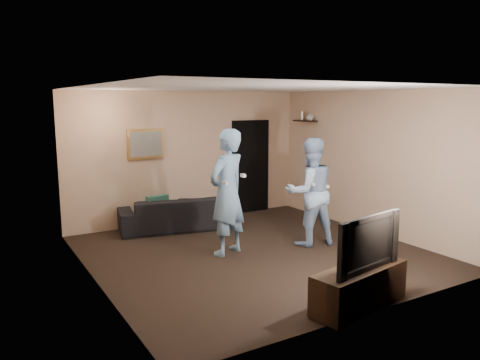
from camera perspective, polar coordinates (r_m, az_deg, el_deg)
ground at (r=7.60m, az=1.84°, el=-8.84°), size 5.00×5.00×0.00m
ceiling at (r=7.21m, az=1.95°, el=11.16°), size 5.00×5.00×0.04m
wall_back at (r=9.48m, az=-6.27°, el=2.85°), size 5.00×0.04×2.60m
wall_front at (r=5.39m, az=16.35°, el=-2.59°), size 5.00×0.04×2.60m
wall_left at (r=6.33m, az=-17.57°, el=-0.89°), size 0.04×5.00×2.60m
wall_right at (r=8.88m, az=15.63°, el=2.10°), size 0.04×5.00×2.60m
sofa at (r=8.96m, az=-7.78°, el=-4.01°), size 2.25×1.24×0.62m
throw_pillow at (r=8.79m, az=-10.03°, el=-3.19°), size 0.43×0.20×0.42m
painting_frame at (r=9.09m, az=-11.42°, el=4.33°), size 0.72×0.05×0.57m
painting_canvas at (r=9.07m, az=-11.37°, el=4.32°), size 0.62×0.01×0.47m
doorway at (r=10.17m, az=1.29°, el=1.66°), size 0.90×0.06×2.00m
light_switch at (r=9.84m, az=-1.69°, el=3.15°), size 0.08×0.02×0.12m
wall_shelf at (r=10.08m, az=7.92°, el=7.15°), size 0.20×0.60×0.03m
shelf_vase at (r=9.95m, az=8.53°, el=7.68°), size 0.20×0.20×0.17m
shelf_figurine at (r=10.15m, az=7.58°, el=7.77°), size 0.06×0.06×0.18m
tv_console at (r=5.79m, az=14.35°, el=-12.55°), size 1.39×0.65×0.48m
television at (r=5.60m, az=14.58°, el=-7.24°), size 1.12×0.34×0.64m
wii_player_left at (r=7.31m, az=-1.58°, el=-1.52°), size 0.85×0.71×1.99m
wii_player_right at (r=7.90m, az=8.53°, el=-1.44°), size 1.01×0.86×1.81m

